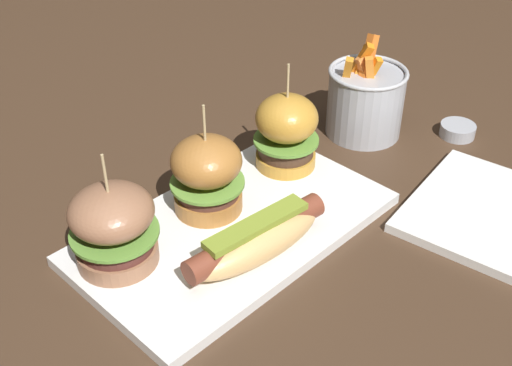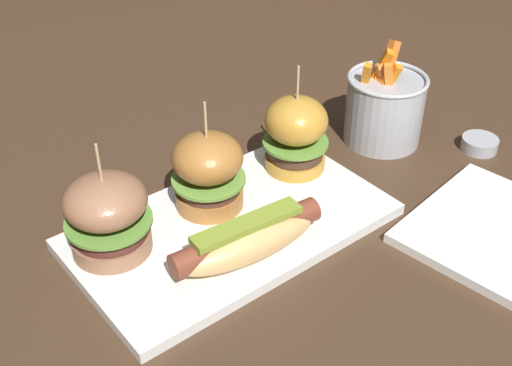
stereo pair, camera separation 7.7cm
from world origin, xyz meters
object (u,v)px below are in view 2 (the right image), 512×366
object	(u,v)px
slider_center	(207,172)
side_plate	(505,236)
platter_main	(232,226)
sauce_ramekin	(480,144)
slider_right	(296,133)
slider_left	(108,215)
hot_dog	(247,239)
fries_bucket	(384,107)

from	to	relation	value
slider_center	side_plate	world-z (taller)	slider_center
platter_main	sauce_ramekin	bearing A→B (deg)	-10.86
slider_right	sauce_ramekin	world-z (taller)	slider_right
slider_left	sauce_ramekin	bearing A→B (deg)	-12.94
platter_main	slider_left	bearing A→B (deg)	161.25
platter_main	side_plate	xyz separation A→B (m)	(0.24, -0.21, -0.00)
side_plate	sauce_ramekin	bearing A→B (deg)	44.58
hot_dog	slider_right	world-z (taller)	slider_right
sauce_ramekin	side_plate	world-z (taller)	sauce_ramekin
slider_center	side_plate	bearing A→B (deg)	-46.55
platter_main	slider_center	xyz separation A→B (m)	(-0.00, 0.04, 0.06)
fries_bucket	sauce_ramekin	size ratio (longest dim) A/B	2.94
platter_main	hot_dog	xyz separation A→B (m)	(-0.02, -0.06, 0.03)
slider_center	slider_right	xyz separation A→B (m)	(0.14, -0.00, 0.00)
hot_dog	fries_bucket	world-z (taller)	fries_bucket
slider_left	sauce_ramekin	distance (m)	0.53
platter_main	fries_bucket	xyz separation A→B (m)	(0.30, 0.03, 0.05)
slider_right	sauce_ramekin	distance (m)	0.28
side_plate	platter_main	bearing A→B (deg)	138.66
hot_dog	slider_left	bearing A→B (deg)	137.27
slider_left	slider_center	bearing A→B (deg)	-0.32
slider_center	sauce_ramekin	world-z (taller)	slider_center
slider_center	sauce_ramekin	xyz separation A→B (m)	(0.39, -0.12, -0.05)
slider_right	slider_left	bearing A→B (deg)	179.32
side_plate	hot_dog	bearing A→B (deg)	149.53
fries_bucket	sauce_ramekin	bearing A→B (deg)	-49.98
side_plate	slider_center	bearing A→B (deg)	133.45
platter_main	slider_left	size ratio (longest dim) A/B	2.70
slider_right	slider_center	bearing A→B (deg)	178.98
platter_main	hot_dog	bearing A→B (deg)	-109.95
slider_center	slider_right	world-z (taller)	slider_right
fries_bucket	platter_main	bearing A→B (deg)	-173.73
fries_bucket	sauce_ramekin	world-z (taller)	fries_bucket
slider_left	slider_center	size ratio (longest dim) A/B	0.98
slider_right	side_plate	bearing A→B (deg)	-67.44
hot_dog	platter_main	bearing A→B (deg)	70.05
slider_center	slider_left	bearing A→B (deg)	179.68
platter_main	sauce_ramekin	size ratio (longest dim) A/B	7.33
sauce_ramekin	platter_main	bearing A→B (deg)	169.14
platter_main	slider_left	xyz separation A→B (m)	(-0.13, 0.05, 0.05)
platter_main	slider_center	bearing A→B (deg)	92.19
platter_main	slider_center	distance (m)	0.07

